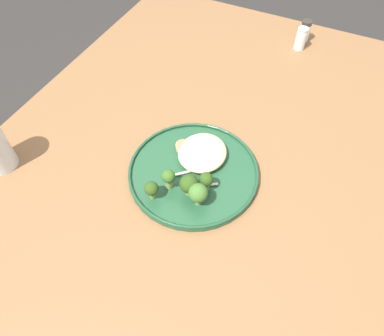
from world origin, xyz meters
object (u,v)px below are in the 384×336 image
Objects in this scene: dinner_plate at (192,171)px; seared_scallop_front_small at (193,144)px; seared_scallop_half_hidden at (215,159)px; broccoli_floret_front_edge at (198,193)px; salt_shaker at (301,39)px; broccoli_floret_left_leaning at (152,189)px; seared_scallop_center_golden at (202,156)px; seared_scallop_on_noodles at (183,147)px; pepper_shaker at (305,31)px; seared_scallop_tilted_round at (209,143)px; broccoli_floret_tall_stalk at (168,178)px; broccoli_floret_center_pile at (206,180)px; seared_scallop_rear_pale at (191,163)px; broccoli_floret_split_head at (189,184)px; seared_scallop_right_edge at (218,149)px.

dinner_plate is 0.07m from seared_scallop_front_small.
seared_scallop_half_hidden is 0.12m from broccoli_floret_front_edge.
broccoli_floret_left_leaning is at bearing 168.89° from salt_shaker.
seared_scallop_center_golden is 0.05m from seared_scallop_on_noodles.
seared_scallop_on_noodles is 0.54m from salt_shaker.
seared_scallop_front_small is 0.56m from pepper_shaker.
seared_scallop_center_golden is (-0.04, -0.00, -0.00)m from seared_scallop_tilted_round.
seared_scallop_center_golden is 0.48× the size of broccoli_floret_tall_stalk.
seared_scallop_center_golden is at bearing 30.83° from broccoli_floret_center_pile.
seared_scallop_front_small is 0.07m from seared_scallop_half_hidden.
seared_scallop_on_noodles is at bearing 43.81° from dinner_plate.
seared_scallop_rear_pale is at bearing 171.07° from pepper_shaker.
broccoli_floret_split_head is (-0.07, -0.03, 0.02)m from seared_scallop_rear_pale.
broccoli_floret_left_leaning is at bearing 161.47° from seared_scallop_rear_pale.
seared_scallop_tilted_round is at bearing 6.94° from broccoli_floret_split_head.
seared_scallop_front_small is at bearing 168.17° from pepper_shaker.
broccoli_floret_center_pile is at bearing -130.10° from seared_scallop_on_noodles.
broccoli_floret_split_head is at bearing -157.15° from seared_scallop_rear_pale.
broccoli_floret_split_head is 0.84× the size of pepper_shaker.
pepper_shaker is (0.68, -0.11, -0.01)m from broccoli_floret_tall_stalk.
pepper_shaker is at bearing -8.94° from seared_scallop_tilted_round.
broccoli_floret_center_pile is at bearing -126.82° from seared_scallop_rear_pale.
salt_shaker is at bearing -8.77° from seared_scallop_center_golden.
broccoli_floret_split_head reaches higher than seared_scallop_front_small.
broccoli_floret_front_edge is at bearing -141.91° from seared_scallop_on_noodles.
broccoli_floret_front_edge is at bearing 176.69° from pepper_shaker.
seared_scallop_rear_pale is (-0.05, -0.02, 0.00)m from seared_scallop_front_small.
broccoli_floret_tall_stalk is (-0.00, 0.05, -0.00)m from broccoli_floret_split_head.
broccoli_floret_front_edge is at bearing -164.01° from seared_scallop_tilted_round.
broccoli_floret_split_head and pepper_shaker have the same top height.
broccoli_floret_front_edge reaches higher than dinner_plate.
seared_scallop_rear_pale is (0.01, 0.01, 0.01)m from dinner_plate.
broccoli_floret_split_head is at bearing 174.33° from pepper_shaker.
seared_scallop_front_small is 0.16m from broccoli_floret_front_edge.
seared_scallop_front_small is at bearing 21.31° from seared_scallop_rear_pale.
pepper_shaker reaches higher than seared_scallop_front_small.
pepper_shaker is (0.67, -0.07, -0.01)m from broccoli_floret_split_head.
seared_scallop_right_edge is 0.47× the size of broccoli_floret_left_leaning.
broccoli_floret_left_leaning is (-0.11, 0.04, 0.02)m from seared_scallop_rear_pale.
seared_scallop_half_hidden reaches higher than seared_scallop_right_edge.
seared_scallop_rear_pale is 0.05m from seared_scallop_on_noodles.
seared_scallop_center_golden reaches higher than seared_scallop_front_small.
dinner_plate is 10.09× the size of seared_scallop_front_small.
broccoli_floret_tall_stalk is (-0.13, 0.06, 0.02)m from seared_scallop_right_edge.
seared_scallop_rear_pale is 0.05m from seared_scallop_half_hidden.
broccoli_floret_left_leaning is (-0.14, 0.00, 0.02)m from seared_scallop_on_noodles.
seared_scallop_right_edge is at bearing -23.29° from broccoli_floret_left_leaning.
seared_scallop_rear_pale is 1.20× the size of seared_scallop_center_golden.
broccoli_floret_left_leaning is (-0.16, 0.02, 0.02)m from seared_scallop_front_small.
seared_scallop_on_noodles is at bearing 137.68° from seared_scallop_front_small.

